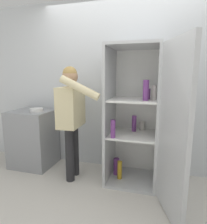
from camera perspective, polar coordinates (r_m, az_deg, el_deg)
The scene contains 6 objects.
ground_plane at distance 2.53m, azimuth 1.25°, elevation -24.56°, with size 12.00×12.00×0.00m, color beige.
wall_back at distance 3.03m, azimuth 6.15°, elevation 7.14°, with size 7.00×0.06×2.55m.
refrigerator at distance 2.58m, azimuth 10.58°, elevation -1.88°, with size 0.94×1.29×1.83m.
person at distance 2.74m, azimuth -9.09°, elevation 0.39°, with size 0.63×0.60×1.56m.
counter at distance 3.43m, azimuth -19.42°, elevation -7.07°, with size 0.63×0.57×0.90m.
bowl at distance 3.20m, azimuth -18.59°, elevation 0.53°, with size 0.20×0.20×0.05m.
Camera 1 is at (0.52, -2.00, 1.46)m, focal length 32.00 mm.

